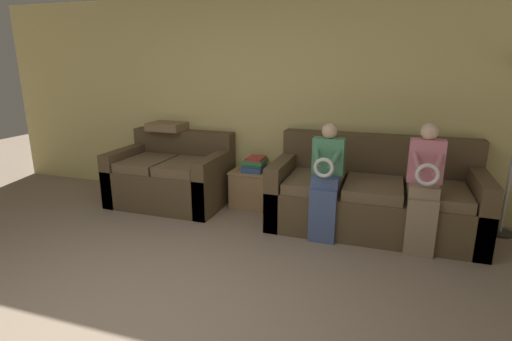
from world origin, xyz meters
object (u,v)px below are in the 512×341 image
Objects in this scene: child_left_seated at (326,178)px; throw_pillow at (169,126)px; child_right_seated at (424,184)px; side_shelf at (255,187)px; couch_side at (172,177)px; book_stack at (255,164)px; couch_main at (373,198)px.

child_left_seated is 2.38m from throw_pillow.
child_left_seated is 0.91m from child_right_seated.
child_left_seated is at bearing -33.71° from side_shelf.
child_left_seated is at bearing -12.16° from couch_side.
couch_side is at bearing -168.35° from side_shelf.
child_right_seated reaches higher than side_shelf.
child_right_seated is 2.64× the size of throw_pillow.
book_stack is at bearing 161.04° from child_right_seated.
throw_pillow is at bearing 174.28° from side_shelf.
child_left_seated reaches higher than couch_main.
couch_main is 1.45m from side_shelf.
couch_side is 1.09m from book_stack.
couch_main is 0.69m from child_left_seated.
throw_pillow is at bearing 166.15° from child_right_seated.
child_right_seated is 2.20× the size of side_shelf.
book_stack is at bearing -5.70° from throw_pillow.
child_right_seated is at bearing 0.19° from child_left_seated.
couch_side reaches higher than book_stack.
couch_side is 2.52× the size of side_shelf.
book_stack is (-1.44, 0.23, 0.20)m from couch_main.
child_left_seated is 0.96× the size of child_right_seated.
couch_main is 2.77m from throw_pillow.
couch_side is 4.52× the size of book_stack.
couch_main reaches higher than book_stack.
book_stack is 0.67× the size of throw_pillow.
side_shelf is 1.44m from throw_pillow.
couch_side is at bearing -59.12° from throw_pillow.
couch_main is 2.48m from couch_side.
child_right_seated is at bearing -13.85° from throw_pillow.
child_right_seated is at bearing -8.40° from couch_side.
book_stack is 1.31m from throw_pillow.
couch_main reaches higher than side_shelf.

